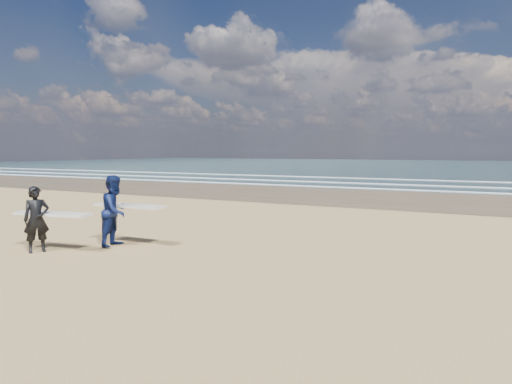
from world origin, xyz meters
The scene contains 2 objects.
surfer_near centered at (-0.29, -0.73, 0.88)m, with size 2.26×1.17×1.73m.
surfer_far centered at (0.92, 0.79, 0.99)m, with size 2.22×1.20×1.98m.
Camera 1 is at (10.20, -8.57, 2.66)m, focal length 32.00 mm.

